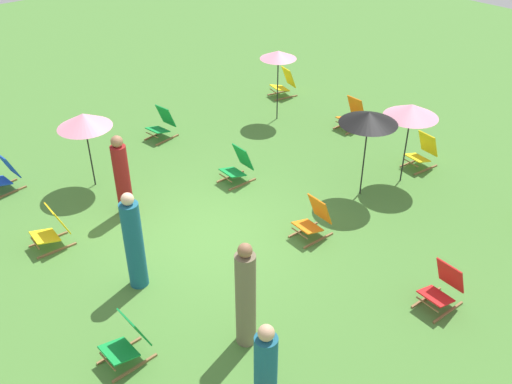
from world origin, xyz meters
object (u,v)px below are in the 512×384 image
object	(u,v)px
deckchair_4	(238,166)
deckchair_5	(127,341)
deckchair_6	(162,124)
person_0	(246,297)
deckchair_3	(314,219)
umbrella_1	(278,55)
deckchair_11	(52,229)
person_1	(122,177)
person_3	(266,381)
deckchair_9	(284,84)
person_2	(134,243)
deckchair_0	(352,115)
umbrella_0	(369,118)
umbrella_3	(411,111)
deckchair_8	(4,175)
umbrella_2	(84,120)
deckchair_1	(422,152)
deckchair_2	(443,288)

from	to	relation	value
deckchair_4	deckchair_5	size ratio (longest dim) A/B	1.00
deckchair_6	person_0	world-z (taller)	person_0
deckchair_6	deckchair_3	bearing A→B (deg)	-9.18
deckchair_3	umbrella_1	xyz separation A→B (m)	(-4.29, 3.07, 1.42)
deckchair_11	deckchair_6	bearing A→B (deg)	124.64
person_1	person_3	distance (m)	5.67
deckchair_9	person_2	bearing A→B (deg)	-47.32
deckchair_0	deckchair_11	size ratio (longest dim) A/B	1.00
umbrella_0	umbrella_1	bearing A→B (deg)	162.77
person_0	person_2	xyz separation A→B (m)	(-2.22, -0.55, -0.01)
person_1	person_2	world-z (taller)	person_2
deckchair_11	person_3	world-z (taller)	person_3
deckchair_11	umbrella_1	world-z (taller)	umbrella_1
person_2	deckchair_3	bearing A→B (deg)	-28.57
umbrella_3	deckchair_3	bearing A→B (deg)	-88.09
deckchair_4	person_3	size ratio (longest dim) A/B	0.46
deckchair_4	umbrella_0	distance (m)	3.07
person_0	umbrella_3	bearing A→B (deg)	68.11
deckchair_9	deckchair_11	distance (m)	8.53
deckchair_11	deckchair_3	bearing A→B (deg)	56.10
deckchair_4	deckchair_8	size ratio (longest dim) A/B	1.00
deckchair_6	person_3	size ratio (longest dim) A/B	0.46
umbrella_3	person_0	size ratio (longest dim) A/B	0.99
umbrella_2	umbrella_0	bearing A→B (deg)	45.07
deckchair_11	deckchair_4	bearing A→B (deg)	86.88
deckchair_1	umbrella_3	xyz separation A→B (m)	(0.09, -0.89, 1.35)
deckchair_3	deckchair_11	bearing A→B (deg)	-124.63
deckchair_9	umbrella_3	size ratio (longest dim) A/B	0.46
deckchair_11	umbrella_2	world-z (taller)	umbrella_2
deckchair_1	umbrella_2	distance (m)	7.58
deckchair_1	deckchair_8	size ratio (longest dim) A/B	1.00
deckchair_2	deckchair_5	size ratio (longest dim) A/B	1.00
deckchair_2	umbrella_1	size ratio (longest dim) A/B	0.44
deckchair_11	umbrella_3	distance (m)	7.57
deckchair_0	umbrella_2	distance (m)	6.84
deckchair_11	umbrella_0	xyz separation A→B (m)	(2.67, 5.75, 1.43)
deckchair_6	person_2	size ratio (longest dim) A/B	0.45
umbrella_3	person_1	xyz separation A→B (m)	(-2.98, -5.26, -0.87)
deckchair_4	umbrella_2	bearing A→B (deg)	-126.53
umbrella_1	person_2	size ratio (longest dim) A/B	1.02
deckchair_1	deckchair_11	world-z (taller)	same
deckchair_3	deckchair_4	bearing A→B (deg)	178.34
umbrella_2	deckchair_5	bearing A→B (deg)	-22.32
deckchair_8	person_3	xyz separation A→B (m)	(8.07, 0.33, 0.50)
umbrella_3	person_3	size ratio (longest dim) A/B	1.02
deckchair_4	umbrella_2	xyz separation A→B (m)	(-1.97, -2.51, 1.20)
deckchair_9	umbrella_2	bearing A→B (deg)	-69.64
deckchair_4	umbrella_1	distance (m)	3.65
deckchair_5	umbrella_0	size ratio (longest dim) A/B	0.43
deckchair_4	deckchair_8	distance (m)	5.08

